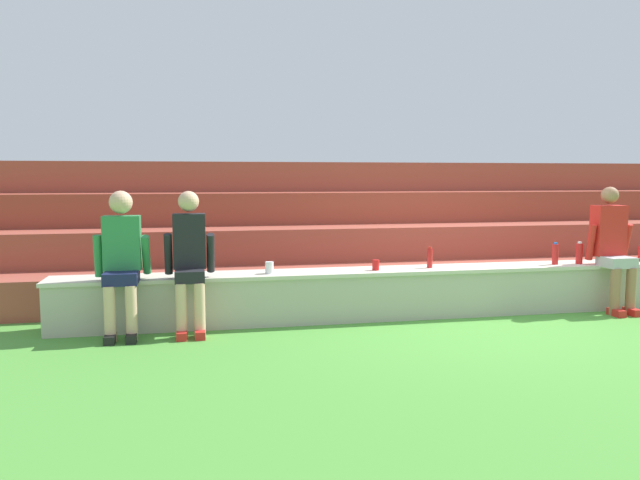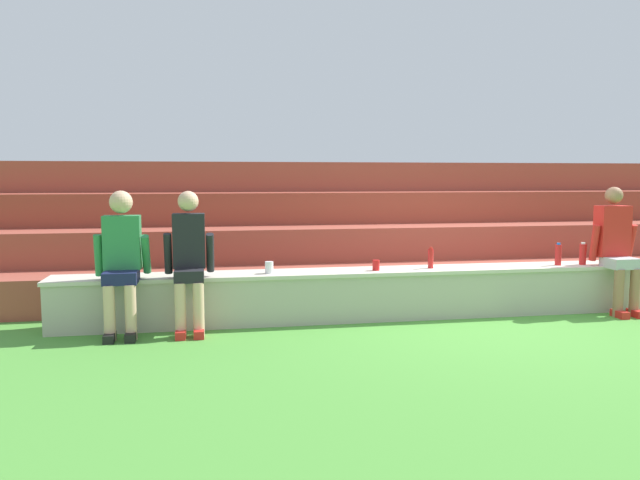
{
  "view_description": "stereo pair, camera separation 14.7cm",
  "coord_description": "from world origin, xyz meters",
  "px_view_note": "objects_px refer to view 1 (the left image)",
  "views": [
    {
      "loc": [
        -3.13,
        -6.27,
        1.59
      ],
      "look_at": [
        -1.81,
        0.24,
        0.89
      ],
      "focal_mm": 34.28,
      "sensor_mm": 36.0,
      "label": 1
    },
    {
      "loc": [
        -2.98,
        -6.3,
        1.59
      ],
      "look_at": [
        -1.81,
        0.24,
        0.89
      ],
      "focal_mm": 34.28,
      "sensor_mm": 36.0,
      "label": 2
    }
  ],
  "objects_px": {
    "person_center": "(612,245)",
    "plastic_cup_left_end": "(376,265)",
    "water_bottle_center_gap": "(430,258)",
    "water_bottle_near_right": "(579,253)",
    "person_far_left": "(122,258)",
    "person_left_of_center": "(190,258)",
    "plastic_cup_middle": "(269,268)",
    "water_bottle_mid_left": "(555,254)"
  },
  "relations": [
    {
      "from": "person_center",
      "to": "plastic_cup_left_end",
      "type": "bearing_deg",
      "value": 176.53
    },
    {
      "from": "water_bottle_center_gap",
      "to": "water_bottle_near_right",
      "type": "distance_m",
      "value": 1.87
    },
    {
      "from": "water_bottle_near_right",
      "to": "person_far_left",
      "type": "bearing_deg",
      "value": -177.65
    },
    {
      "from": "person_left_of_center",
      "to": "plastic_cup_middle",
      "type": "xyz_separation_m",
      "value": [
        0.83,
        0.22,
        -0.16
      ]
    },
    {
      "from": "person_center",
      "to": "water_bottle_center_gap",
      "type": "xyz_separation_m",
      "value": [
        -2.18,
        0.22,
        -0.13
      ]
    },
    {
      "from": "water_bottle_mid_left",
      "to": "water_bottle_near_right",
      "type": "height_order",
      "value": "water_bottle_near_right"
    },
    {
      "from": "water_bottle_center_gap",
      "to": "person_far_left",
      "type": "bearing_deg",
      "value": -175.54
    },
    {
      "from": "person_center",
      "to": "water_bottle_near_right",
      "type": "xyz_separation_m",
      "value": [
        -0.31,
        0.17,
        -0.11
      ]
    },
    {
      "from": "plastic_cup_middle",
      "to": "plastic_cup_left_end",
      "type": "bearing_deg",
      "value": -0.06
    },
    {
      "from": "water_bottle_mid_left",
      "to": "plastic_cup_middle",
      "type": "relative_size",
      "value": 2.06
    },
    {
      "from": "plastic_cup_left_end",
      "to": "plastic_cup_middle",
      "type": "bearing_deg",
      "value": 179.94
    },
    {
      "from": "person_far_left",
      "to": "plastic_cup_left_end",
      "type": "height_order",
      "value": "person_far_left"
    },
    {
      "from": "person_center",
      "to": "water_bottle_center_gap",
      "type": "relative_size",
      "value": 6.08
    },
    {
      "from": "plastic_cup_left_end",
      "to": "person_center",
      "type": "bearing_deg",
      "value": -3.47
    },
    {
      "from": "person_far_left",
      "to": "water_bottle_mid_left",
      "type": "relative_size",
      "value": 5.48
    },
    {
      "from": "person_far_left",
      "to": "water_bottle_center_gap",
      "type": "distance_m",
      "value": 3.35
    },
    {
      "from": "person_center",
      "to": "plastic_cup_middle",
      "type": "height_order",
      "value": "person_center"
    },
    {
      "from": "person_left_of_center",
      "to": "plastic_cup_left_end",
      "type": "bearing_deg",
      "value": 6.25
    },
    {
      "from": "person_center",
      "to": "plastic_cup_middle",
      "type": "relative_size",
      "value": 11.46
    },
    {
      "from": "water_bottle_near_right",
      "to": "water_bottle_center_gap",
      "type": "bearing_deg",
      "value": 178.56
    },
    {
      "from": "person_center",
      "to": "water_bottle_center_gap",
      "type": "height_order",
      "value": "person_center"
    },
    {
      "from": "person_center",
      "to": "water_bottle_mid_left",
      "type": "bearing_deg",
      "value": 163.54
    },
    {
      "from": "person_far_left",
      "to": "person_center",
      "type": "bearing_deg",
      "value": 0.4
    },
    {
      "from": "water_bottle_center_gap",
      "to": "plastic_cup_middle",
      "type": "relative_size",
      "value": 1.89
    },
    {
      "from": "person_far_left",
      "to": "water_bottle_mid_left",
      "type": "bearing_deg",
      "value": 2.59
    },
    {
      "from": "person_center",
      "to": "person_far_left",
      "type": "bearing_deg",
      "value": -179.6
    },
    {
      "from": "plastic_cup_middle",
      "to": "water_bottle_center_gap",
      "type": "bearing_deg",
      "value": 1.52
    },
    {
      "from": "person_left_of_center",
      "to": "water_bottle_mid_left",
      "type": "distance_m",
      "value": 4.24
    },
    {
      "from": "person_center",
      "to": "plastic_cup_left_end",
      "type": "relative_size",
      "value": 12.6
    },
    {
      "from": "person_far_left",
      "to": "person_center",
      "type": "relative_size",
      "value": 0.99
    },
    {
      "from": "person_left_of_center",
      "to": "water_bottle_center_gap",
      "type": "height_order",
      "value": "person_left_of_center"
    },
    {
      "from": "water_bottle_mid_left",
      "to": "water_bottle_center_gap",
      "type": "height_order",
      "value": "water_bottle_mid_left"
    },
    {
      "from": "person_far_left",
      "to": "plastic_cup_left_end",
      "type": "bearing_deg",
      "value": 4.49
    },
    {
      "from": "person_left_of_center",
      "to": "person_far_left",
      "type": "bearing_deg",
      "value": 179.04
    },
    {
      "from": "water_bottle_center_gap",
      "to": "plastic_cup_left_end",
      "type": "height_order",
      "value": "water_bottle_center_gap"
    },
    {
      "from": "water_bottle_center_gap",
      "to": "water_bottle_near_right",
      "type": "height_order",
      "value": "water_bottle_near_right"
    },
    {
      "from": "water_bottle_mid_left",
      "to": "plastic_cup_middle",
      "type": "xyz_separation_m",
      "value": [
        -3.4,
        -0.01,
        -0.06
      ]
    },
    {
      "from": "plastic_cup_middle",
      "to": "person_center",
      "type": "bearing_deg",
      "value": -2.46
    },
    {
      "from": "water_bottle_mid_left",
      "to": "plastic_cup_left_end",
      "type": "xyz_separation_m",
      "value": [
        -2.21,
        -0.01,
        -0.07
      ]
    },
    {
      "from": "person_left_of_center",
      "to": "water_bottle_mid_left",
      "type": "bearing_deg",
      "value": 3.14
    },
    {
      "from": "person_center",
      "to": "water_bottle_center_gap",
      "type": "bearing_deg",
      "value": 174.18
    },
    {
      "from": "water_bottle_near_right",
      "to": "plastic_cup_middle",
      "type": "relative_size",
      "value": 2.07
    }
  ]
}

